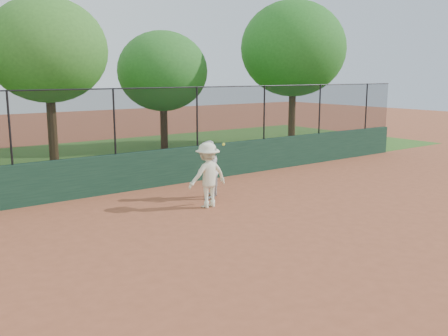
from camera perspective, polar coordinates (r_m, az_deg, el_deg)
ground at (r=11.15m, az=3.50°, el=-8.23°), size 80.00×80.00×0.00m
back_wall at (r=15.90m, az=-10.56°, el=-0.40°), size 26.00×0.20×1.20m
grass_strip at (r=21.47m, az=-17.61°, el=0.53°), size 36.00×12.00×0.01m
player_second at (r=14.60m, az=-1.88°, el=-0.20°), size 1.05×1.04×1.71m
player_main at (r=13.61m, az=-1.87°, el=-0.82°), size 1.17×0.70×1.80m
fence_assembly at (r=15.66m, az=-10.85°, el=5.47°), size 26.00×0.06×2.00m
tree_2 at (r=20.66m, az=-19.54°, el=12.55°), size 4.64×4.22×6.51m
tree_3 at (r=24.36m, az=-7.02°, el=10.91°), size 4.40×4.00×5.64m
tree_4 at (r=25.85m, az=7.95°, el=13.34°), size 5.50×5.00×7.22m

